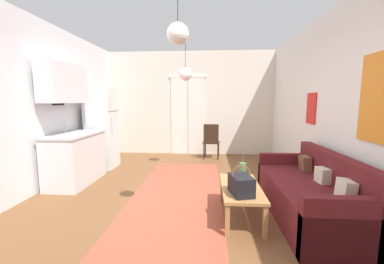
{
  "coord_description": "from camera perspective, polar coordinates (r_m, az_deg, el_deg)",
  "views": [
    {
      "loc": [
        0.49,
        -3.14,
        1.5
      ],
      "look_at": [
        0.19,
        1.25,
        0.92
      ],
      "focal_mm": 22.24,
      "sensor_mm": 36.0,
      "label": 1
    }
  ],
  "objects": [
    {
      "name": "refrigerator",
      "position": [
        5.68,
        -20.8,
        0.83
      ],
      "size": [
        0.59,
        0.6,
        1.78
      ],
      "color": "white",
      "rests_on": "ground_plane"
    },
    {
      "name": "wall_back",
      "position": [
        6.71,
        -0.32,
        6.75
      ],
      "size": [
        4.76,
        0.13,
        2.85
      ],
      "color": "silver",
      "rests_on": "ground_plane"
    },
    {
      "name": "wall_right",
      "position": [
        3.63,
        34.41,
        4.97
      ],
      "size": [
        0.12,
        7.22,
        2.85
      ],
      "color": "white",
      "rests_on": "ground_plane"
    },
    {
      "name": "pendant_lamp_far",
      "position": [
        4.98,
        -1.58,
        13.71
      ],
      "size": [
        0.26,
        0.26,
        0.94
      ],
      "color": "black"
    },
    {
      "name": "kitchen_counter",
      "position": [
        4.81,
        -26.67,
        -1.52
      ],
      "size": [
        0.62,
        1.2,
        2.14
      ],
      "color": "silver",
      "rests_on": "ground_plane"
    },
    {
      "name": "handbag",
      "position": [
        2.89,
        11.7,
        -12.29
      ],
      "size": [
        0.29,
        0.37,
        0.35
      ],
      "color": "black",
      "rests_on": "coffee_table"
    },
    {
      "name": "coffee_table",
      "position": [
        3.21,
        11.61,
        -13.52
      ],
      "size": [
        0.49,
        1.03,
        0.41
      ],
      "color": "#A87542",
      "rests_on": "ground_plane"
    },
    {
      "name": "pendant_lamp_near",
      "position": [
        2.69,
        -3.41,
        22.48
      ],
      "size": [
        0.23,
        0.23,
        0.76
      ],
      "color": "black"
    },
    {
      "name": "wall_left",
      "position": [
        4.22,
        -38.19,
        4.85
      ],
      "size": [
        0.12,
        7.22,
        2.85
      ],
      "color": "silver",
      "rests_on": "ground_plane"
    },
    {
      "name": "couch",
      "position": [
        3.53,
        26.82,
        -13.48
      ],
      "size": [
        0.83,
        1.91,
        0.84
      ],
      "color": "#5B191E",
      "rests_on": "ground_plane"
    },
    {
      "name": "bamboo_vase",
      "position": [
        3.5,
        12.06,
        -8.93
      ],
      "size": [
        0.1,
        0.1,
        0.43
      ],
      "color": "#47704C",
      "rests_on": "coffee_table"
    },
    {
      "name": "accent_chair",
      "position": [
        6.17,
        4.65,
        -1.88
      ],
      "size": [
        0.46,
        0.44,
        0.91
      ],
      "rotation": [
        0.0,
        0.0,
        3.05
      ],
      "color": "black",
      "rests_on": "ground_plane"
    },
    {
      "name": "area_rug",
      "position": [
        4.01,
        -3.43,
        -14.4
      ],
      "size": [
        1.39,
        3.58,
        0.01
      ],
      "primitive_type": "cube",
      "color": "#9E4733",
      "rests_on": "ground_plane"
    },
    {
      "name": "ground_plane",
      "position": [
        3.53,
        -4.74,
        -18.57
      ],
      "size": [
        5.16,
        7.62,
        0.1
      ],
      "primitive_type": "cube",
      "color": "brown"
    }
  ]
}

